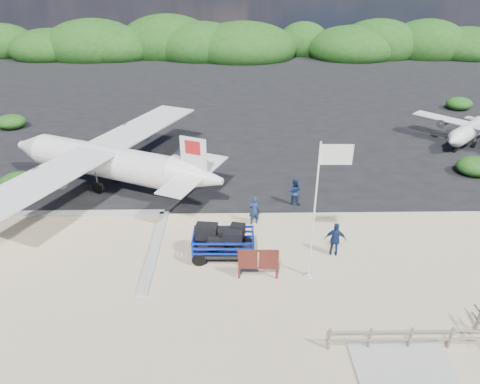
{
  "coord_description": "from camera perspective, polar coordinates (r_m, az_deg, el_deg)",
  "views": [
    {
      "loc": [
        -0.47,
        -16.32,
        12.64
      ],
      "look_at": [
        -0.15,
        3.68,
        2.09
      ],
      "focal_mm": 32.0,
      "sensor_mm": 36.0,
      "label": 1
    }
  ],
  "objects": [
    {
      "name": "lagoon",
      "position": [
        23.46,
        -22.25,
        -7.17
      ],
      "size": [
        9.0,
        7.0,
        0.4
      ],
      "primitive_type": null,
      "color": "#B2B2B2",
      "rests_on": "ground"
    },
    {
      "name": "ground",
      "position": [
        20.65,
        0.59,
        -9.94
      ],
      "size": [
        160.0,
        160.0,
        0.0
      ],
      "primitive_type": "plane",
      "color": "beige"
    },
    {
      "name": "aircraft_large",
      "position": [
        45.71,
        20.11,
        10.09
      ],
      "size": [
        24.26,
        24.26,
        5.51
      ],
      "primitive_type": null,
      "rotation": [
        0.0,
        0.0,
        2.72
      ],
      "color": "#B2B2B2",
      "rests_on": "ground"
    },
    {
      "name": "vegetation_band",
      "position": [
        72.43,
        -0.54,
        17.77
      ],
      "size": [
        124.0,
        8.0,
        4.4
      ],
      "primitive_type": null,
      "color": "#B2B2B2",
      "rests_on": "ground"
    },
    {
      "name": "fence",
      "position": [
        18.16,
        21.45,
        -18.8
      ],
      "size": [
        6.4,
        2.0,
        1.1
      ],
      "primitive_type": null,
      "color": "#B2B2B2",
      "rests_on": "ground"
    },
    {
      "name": "baggage_cart",
      "position": [
        21.28,
        -2.18,
        -8.66
      ],
      "size": [
        3.24,
        1.9,
        1.6
      ],
      "primitive_type": null,
      "rotation": [
        0.0,
        0.0,
        -0.02
      ],
      "color": "#0B24B0",
      "rests_on": "ground"
    },
    {
      "name": "crew_c",
      "position": [
        21.42,
        12.6,
        -6.2
      ],
      "size": [
        1.11,
        0.63,
        1.79
      ],
      "primitive_type": "imported",
      "rotation": [
        0.0,
        0.0,
        2.95
      ],
      "color": "navy",
      "rests_on": "ground"
    },
    {
      "name": "crew_a",
      "position": [
        23.4,
        1.87,
        -2.45
      ],
      "size": [
        0.73,
        0.61,
        1.7
      ],
      "primitive_type": "imported",
      "rotation": [
        0.0,
        0.0,
        3.52
      ],
      "color": "navy",
      "rests_on": "ground"
    },
    {
      "name": "aircraft_small",
      "position": [
        49.85,
        -12.97,
        12.44
      ],
      "size": [
        10.45,
        10.45,
        2.66
      ],
      "primitive_type": null,
      "rotation": [
        0.0,
        0.0,
        3.88
      ],
      "color": "#B2B2B2",
      "rests_on": "ground"
    },
    {
      "name": "flagpole",
      "position": [
        20.37,
        9.1,
        -10.97
      ],
      "size": [
        1.33,
        0.58,
        6.61
      ],
      "primitive_type": null,
      "rotation": [
        0.0,
        0.0,
        -0.02
      ],
      "color": "white",
      "rests_on": "ground"
    },
    {
      "name": "asphalt_apron",
      "position": [
        48.02,
        -0.32,
        12.56
      ],
      "size": [
        90.0,
        50.0,
        0.04
      ],
      "primitive_type": null,
      "color": "#B2B2B2",
      "rests_on": "ground"
    },
    {
      "name": "crew_b",
      "position": [
        25.51,
        7.25,
        0.05
      ],
      "size": [
        0.96,
        0.83,
        1.7
      ],
      "primitive_type": "imported",
      "rotation": [
        0.0,
        0.0,
        2.88
      ],
      "color": "navy",
      "rests_on": "ground"
    },
    {
      "name": "walkway_pad",
      "position": [
        17.38,
        21.01,
        -21.34
      ],
      "size": [
        3.5,
        2.5,
        0.1
      ],
      "primitive_type": null,
      "color": "#B2B2B2",
      "rests_on": "ground"
    },
    {
      "name": "signboard",
      "position": [
        20.01,
        2.39,
        -11.4
      ],
      "size": [
        1.95,
        0.24,
        1.6
      ],
      "primitive_type": null,
      "rotation": [
        0.0,
        0.0,
        -0.03
      ],
      "color": "#582219",
      "rests_on": "ground"
    }
  ]
}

